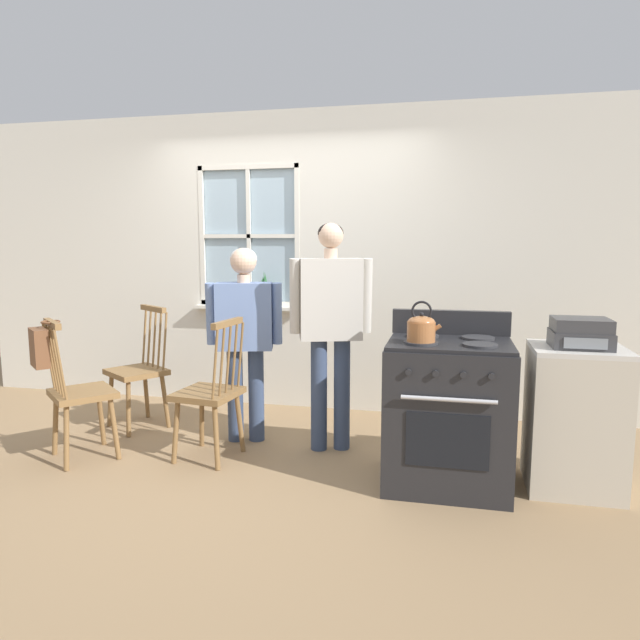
# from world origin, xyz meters

# --- Properties ---
(ground_plane) EXTENTS (16.00, 16.00, 0.00)m
(ground_plane) POSITION_xyz_m (0.00, 0.00, 0.00)
(ground_plane) COLOR #937551
(wall_back) EXTENTS (6.40, 0.16, 2.70)m
(wall_back) POSITION_xyz_m (0.02, 1.40, 1.34)
(wall_back) COLOR silver
(wall_back) RESTS_ON ground_plane
(chair_by_window) EXTENTS (0.58, 0.58, 1.01)m
(chair_by_window) POSITION_xyz_m (-1.10, -0.22, 0.47)
(chair_by_window) COLOR olive
(chair_by_window) RESTS_ON ground_plane
(chair_near_wall) EXTENTS (0.57, 0.57, 1.01)m
(chair_near_wall) POSITION_xyz_m (-1.06, 0.51, 0.47)
(chair_near_wall) COLOR olive
(chair_near_wall) RESTS_ON ground_plane
(chair_center_cluster) EXTENTS (0.45, 0.47, 1.01)m
(chair_center_cluster) POSITION_xyz_m (-0.20, -0.02, 0.47)
(chair_center_cluster) COLOR olive
(chair_center_cluster) RESTS_ON ground_plane
(person_elderly_left) EXTENTS (0.58, 0.31, 1.49)m
(person_elderly_left) POSITION_xyz_m (-0.09, 0.39, 0.90)
(person_elderly_left) COLOR #384766
(person_elderly_left) RESTS_ON ground_plane
(person_teen_center) EXTENTS (0.60, 0.34, 1.67)m
(person_teen_center) POSITION_xyz_m (0.59, 0.35, 1.00)
(person_teen_center) COLOR #384766
(person_teen_center) RESTS_ON ground_plane
(stove) EXTENTS (0.77, 0.68, 1.08)m
(stove) POSITION_xyz_m (1.44, -0.09, 0.47)
(stove) COLOR #232326
(stove) RESTS_ON ground_plane
(kettle) EXTENTS (0.21, 0.17, 0.25)m
(kettle) POSITION_xyz_m (1.27, -0.22, 1.02)
(kettle) COLOR #A86638
(kettle) RESTS_ON stove
(potted_plant) EXTENTS (0.14, 0.14, 0.33)m
(potted_plant) POSITION_xyz_m (-0.23, 1.31, 1.05)
(potted_plant) COLOR beige
(potted_plant) RESTS_ON wall_back
(handbag) EXTENTS (0.25, 0.25, 0.31)m
(handbag) POSITION_xyz_m (-1.26, -0.40, 0.83)
(handbag) COLOR brown
(handbag) RESTS_ON chair_by_window
(side_counter) EXTENTS (0.55, 0.50, 0.90)m
(side_counter) POSITION_xyz_m (2.21, 0.02, 0.45)
(side_counter) COLOR beige
(side_counter) RESTS_ON ground_plane
(stereo) EXTENTS (0.34, 0.29, 0.18)m
(stereo) POSITION_xyz_m (2.21, -0.00, 0.99)
(stereo) COLOR #38383A
(stereo) RESTS_ON side_counter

